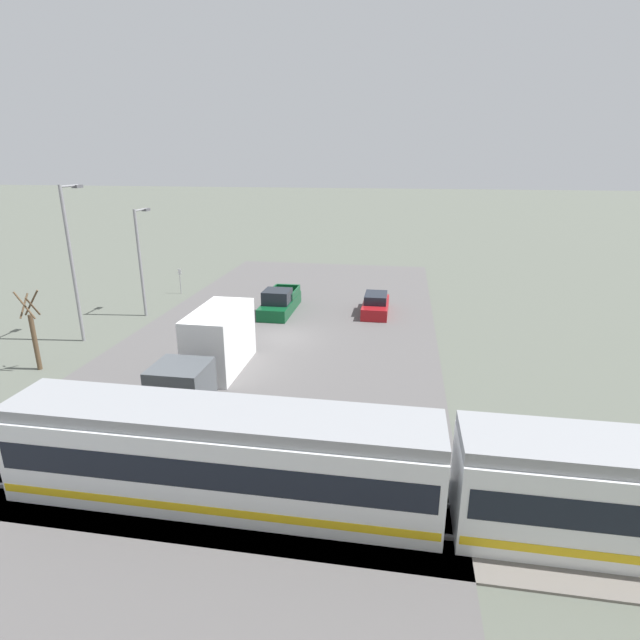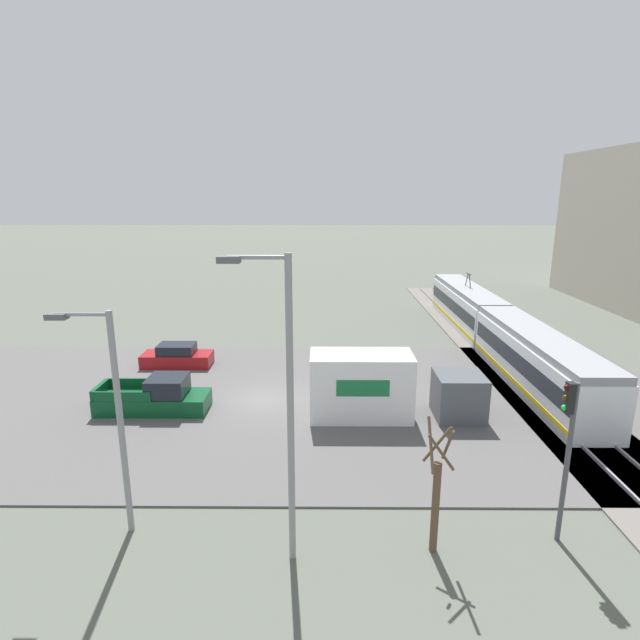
# 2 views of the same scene
# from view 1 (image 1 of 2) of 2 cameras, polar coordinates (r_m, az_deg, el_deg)

# --- Properties ---
(ground_plane) EXTENTS (320.00, 320.00, 0.00)m
(ground_plane) POSITION_cam_1_polar(r_m,az_deg,el_deg) (31.10, -4.36, -2.09)
(ground_plane) COLOR #565B51
(road_surface) EXTENTS (18.94, 45.33, 0.08)m
(road_surface) POSITION_cam_1_polar(r_m,az_deg,el_deg) (31.09, -4.36, -2.02)
(road_surface) COLOR #565454
(road_surface) RESTS_ON ground
(rail_bed) EXTENTS (66.13, 4.40, 0.22)m
(rail_bed) POSITION_cam_1_polar(r_m,az_deg,el_deg) (18.27, -16.36, -18.42)
(rail_bed) COLOR slate
(rail_bed) RESTS_ON ground
(light_rail_tram) EXTENTS (28.03, 2.65, 4.36)m
(light_rail_tram) POSITION_cam_1_polar(r_m,az_deg,el_deg) (15.95, 14.59, -17.16)
(light_rail_tram) COLOR white
(light_rail_tram) RESTS_ON ground
(box_truck) EXTENTS (2.35, 8.43, 3.22)m
(box_truck) POSITION_cam_1_polar(r_m,az_deg,el_deg) (25.50, -12.27, -3.34)
(box_truck) COLOR #4C5156
(box_truck) RESTS_ON ground
(pickup_truck) EXTENTS (1.99, 5.53, 1.78)m
(pickup_truck) POSITION_cam_1_polar(r_m,az_deg,el_deg) (35.96, -4.64, 1.97)
(pickup_truck) COLOR #0C4723
(pickup_truck) RESTS_ON ground
(sedan_car_0) EXTENTS (1.78, 4.37, 1.43)m
(sedan_car_0) POSITION_cam_1_polar(r_m,az_deg,el_deg) (35.83, 6.38, 1.71)
(sedan_car_0) COLOR maroon
(sedan_car_0) RESTS_ON ground
(street_tree) EXTENTS (1.03, 0.85, 4.31)m
(street_tree) POSITION_cam_1_polar(r_m,az_deg,el_deg) (29.84, -29.91, -1.44)
(street_tree) COLOR brown
(street_tree) RESTS_ON ground
(street_lamp_near_crossing) EXTENTS (0.36, 1.95, 7.43)m
(street_lamp_near_crossing) POSITION_cam_1_polar(r_m,az_deg,el_deg) (36.74, -19.78, 7.04)
(street_lamp_near_crossing) COLOR gray
(street_lamp_near_crossing) RESTS_ON ground
(street_lamp_mid_block) EXTENTS (0.36, 1.95, 9.27)m
(street_lamp_mid_block) POSITION_cam_1_polar(r_m,az_deg,el_deg) (32.73, -26.42, 6.67)
(street_lamp_mid_block) COLOR gray
(street_lamp_mid_block) RESTS_ON ground
(no_parking_sign) EXTENTS (0.32, 0.08, 2.04)m
(no_parking_sign) POSITION_cam_1_polar(r_m,az_deg,el_deg) (42.53, -15.71, 4.57)
(no_parking_sign) COLOR gray
(no_parking_sign) RESTS_ON ground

